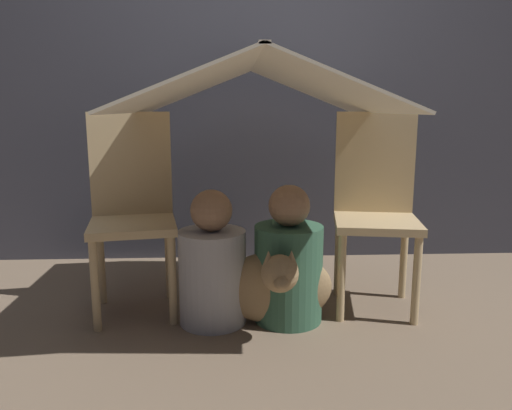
{
  "coord_description": "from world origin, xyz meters",
  "views": [
    {
      "loc": [
        -0.11,
        -2.17,
        0.95
      ],
      "look_at": [
        0.0,
        0.07,
        0.51
      ],
      "focal_mm": 35.0,
      "sensor_mm": 36.0,
      "label": 1
    }
  ],
  "objects_px": {
    "chair_left": "(132,205)",
    "chair_right": "(375,203)",
    "person_second": "(288,265)",
    "dog": "(276,286)",
    "person_front": "(212,268)"
  },
  "relations": [
    {
      "from": "chair_left",
      "to": "chair_right",
      "type": "distance_m",
      "value": 1.15
    },
    {
      "from": "chair_left",
      "to": "chair_right",
      "type": "bearing_deg",
      "value": -9.89
    },
    {
      "from": "person_second",
      "to": "dog",
      "type": "xyz_separation_m",
      "value": [
        -0.06,
        -0.06,
        -0.08
      ]
    },
    {
      "from": "person_front",
      "to": "chair_right",
      "type": "bearing_deg",
      "value": 13.94
    },
    {
      "from": "chair_left",
      "to": "person_front",
      "type": "xyz_separation_m",
      "value": [
        0.38,
        -0.19,
        -0.25
      ]
    },
    {
      "from": "person_front",
      "to": "person_second",
      "type": "bearing_deg",
      "value": 1.5
    },
    {
      "from": "chair_left",
      "to": "person_front",
      "type": "bearing_deg",
      "value": -36.93
    },
    {
      "from": "person_front",
      "to": "dog",
      "type": "height_order",
      "value": "person_front"
    },
    {
      "from": "person_second",
      "to": "dog",
      "type": "height_order",
      "value": "person_second"
    },
    {
      "from": "chair_right",
      "to": "person_front",
      "type": "xyz_separation_m",
      "value": [
        -0.78,
        -0.19,
        -0.25
      ]
    },
    {
      "from": "chair_right",
      "to": "dog",
      "type": "xyz_separation_m",
      "value": [
        -0.5,
        -0.24,
        -0.32
      ]
    },
    {
      "from": "chair_right",
      "to": "dog",
      "type": "distance_m",
      "value": 0.64
    },
    {
      "from": "chair_left",
      "to": "person_second",
      "type": "bearing_deg",
      "value": -24.24
    },
    {
      "from": "chair_right",
      "to": "person_second",
      "type": "bearing_deg",
      "value": -147.73
    },
    {
      "from": "chair_right",
      "to": "dog",
      "type": "relative_size",
      "value": 1.85
    }
  ]
}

